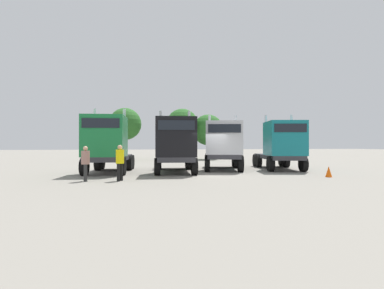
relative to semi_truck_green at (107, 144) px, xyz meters
name	(u,v)px	position (x,y,z in m)	size (l,w,h in m)	color
ground	(211,175)	(6.18, -2.03, -1.87)	(200.00, 200.00, 0.00)	gray
semi_truck_green	(107,144)	(0.00, 0.00, 0.00)	(3.18, 5.94, 4.17)	#333338
semi_truck_black	(175,145)	(4.23, -0.63, -0.06)	(3.22, 6.48, 4.06)	#333338
semi_truck_silver	(223,145)	(7.82, 0.61, -0.05)	(3.93, 6.16, 3.99)	#333338
semi_truck_teal	(282,145)	(12.00, -0.07, -0.07)	(3.74, 6.32, 4.04)	#333338
visitor_in_hivis	(120,160)	(0.94, -3.90, -0.82)	(0.54, 0.54, 1.80)	black
visitor_with_camera	(85,161)	(-0.73, -3.68, -0.86)	(0.47, 0.47, 1.74)	#2B2B2B
traffic_cone_near	(329,172)	(12.31, -4.58, -1.56)	(0.36, 0.36, 0.62)	#F2590C
oak_far_left	(125,124)	(0.72, 17.06, 2.50)	(3.91, 3.91, 6.34)	#4C3823
oak_far_centre	(182,125)	(7.62, 15.92, 2.43)	(3.95, 3.95, 6.30)	#4C3823
oak_far_right	(208,130)	(10.91, 15.96, 1.83)	(3.88, 3.88, 5.66)	#4C3823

